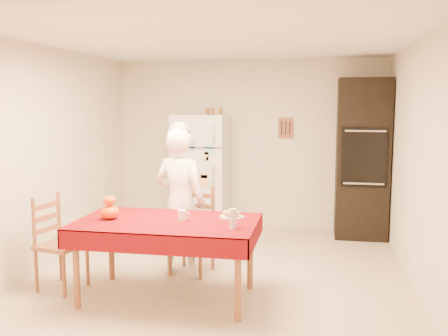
% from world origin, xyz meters
% --- Properties ---
extents(floor, '(4.50, 4.50, 0.00)m').
position_xyz_m(floor, '(0.00, 0.00, 0.00)').
color(floor, tan).
rests_on(floor, ground).
extents(room_shell, '(4.02, 4.52, 2.51)m').
position_xyz_m(room_shell, '(0.00, 0.00, 1.62)').
color(room_shell, beige).
rests_on(room_shell, ground).
extents(refrigerator, '(0.75, 0.74, 1.70)m').
position_xyz_m(refrigerator, '(-0.65, 1.88, 0.85)').
color(refrigerator, white).
rests_on(refrigerator, floor).
extents(oven_cabinet, '(0.70, 0.62, 2.20)m').
position_xyz_m(oven_cabinet, '(1.63, 1.93, 1.10)').
color(oven_cabinet, black).
rests_on(oven_cabinet, floor).
extents(dining_table, '(1.70, 1.00, 0.76)m').
position_xyz_m(dining_table, '(-0.36, -0.75, 0.69)').
color(dining_table, brown).
rests_on(dining_table, floor).
extents(chair_far, '(0.49, 0.47, 0.95)m').
position_xyz_m(chair_far, '(-0.30, 0.06, 0.51)').
color(chair_far, brown).
rests_on(chair_far, floor).
extents(chair_left, '(0.47, 0.49, 0.95)m').
position_xyz_m(chair_left, '(-1.54, -0.70, 0.51)').
color(chair_left, brown).
rests_on(chair_left, floor).
extents(seated_woman, '(0.66, 0.51, 1.61)m').
position_xyz_m(seated_woman, '(-0.41, -0.12, 0.80)').
color(seated_woman, white).
rests_on(seated_woman, floor).
extents(coffee_mug, '(0.08, 0.08, 0.10)m').
position_xyz_m(coffee_mug, '(-0.22, -0.71, 0.81)').
color(coffee_mug, white).
rests_on(coffee_mug, dining_table).
extents(pumpkin_lower, '(0.18, 0.18, 0.13)m').
position_xyz_m(pumpkin_lower, '(-0.92, -0.79, 0.83)').
color(pumpkin_lower, '#DB5105').
rests_on(pumpkin_lower, dining_table).
extents(pumpkin_upper, '(0.12, 0.12, 0.09)m').
position_xyz_m(pumpkin_upper, '(-0.92, -0.79, 0.94)').
color(pumpkin_upper, '#EC3C05').
rests_on(pumpkin_upper, pumpkin_lower).
extents(wine_glass, '(0.07, 0.07, 0.18)m').
position_xyz_m(wine_glass, '(0.30, -0.92, 0.85)').
color(wine_glass, silver).
rests_on(wine_glass, dining_table).
extents(bread_plate, '(0.24, 0.24, 0.02)m').
position_xyz_m(bread_plate, '(0.22, -0.53, 0.77)').
color(bread_plate, white).
rests_on(bread_plate, dining_table).
extents(bread_loaf, '(0.18, 0.10, 0.06)m').
position_xyz_m(bread_loaf, '(0.22, -0.53, 0.81)').
color(bread_loaf, '#A1804F').
rests_on(bread_loaf, bread_plate).
extents(spice_jar_left, '(0.05, 0.05, 0.10)m').
position_xyz_m(spice_jar_left, '(-0.56, 1.93, 1.75)').
color(spice_jar_left, brown).
rests_on(spice_jar_left, refrigerator).
extents(spice_jar_mid, '(0.05, 0.05, 0.10)m').
position_xyz_m(spice_jar_mid, '(-0.49, 1.93, 1.75)').
color(spice_jar_mid, '#98511B').
rests_on(spice_jar_mid, refrigerator).
extents(spice_jar_right, '(0.05, 0.05, 0.10)m').
position_xyz_m(spice_jar_right, '(-0.37, 1.93, 1.75)').
color(spice_jar_right, brown).
rests_on(spice_jar_right, refrigerator).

